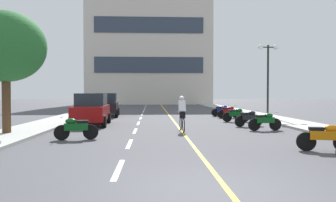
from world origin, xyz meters
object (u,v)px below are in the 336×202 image
motorcycle_2 (76,128)px  motorcycle_5 (236,115)px  parked_car_near (92,109)px  motorcycle_4 (249,118)px  roadside_tree (6,47)px  motorcycle_1 (325,137)px  motorcycle_3 (265,121)px  motorcycle_6 (229,112)px  cyclist_rider (182,113)px  motorcycle_7 (222,110)px  street_lamp_mid (268,64)px  parked_car_mid (106,105)px

motorcycle_2 → motorcycle_5: size_ratio=1.00×
parked_car_near → motorcycle_4: 8.84m
roadside_tree → motorcycle_1: (11.75, -4.52, -3.36)m
motorcycle_2 → motorcycle_1: bearing=-19.5°
parked_car_near → motorcycle_5: (8.76, 1.62, -0.44)m
motorcycle_3 → motorcycle_4: 1.98m
motorcycle_1 → motorcycle_3: (0.08, 5.70, 0.00)m
motorcycle_4 → motorcycle_6: size_ratio=0.98×
motorcycle_3 → cyclist_rider: bearing=-178.5°
motorcycle_2 → cyclist_rider: 5.15m
motorcycle_5 → roadside_tree: bearing=-153.0°
motorcycle_4 → motorcycle_6: 5.90m
roadside_tree → motorcycle_5: (11.63, 5.94, -3.36)m
motorcycle_1 → motorcycle_7: bearing=89.8°
motorcycle_3 → cyclist_rider: size_ratio=0.96×
motorcycle_1 → motorcycle_7: size_ratio=0.98×
motorcycle_2 → motorcycle_7: size_ratio=1.00×
street_lamp_mid → motorcycle_5: bearing=-137.9°
motorcycle_7 → motorcycle_3: bearing=-89.9°
motorcycle_5 → motorcycle_7: size_ratio=1.00×
motorcycle_1 → motorcycle_2: size_ratio=0.99×
motorcycle_4 → motorcycle_6: same height
motorcycle_7 → motorcycle_1: bearing=-90.2°
motorcycle_2 → motorcycle_4: size_ratio=1.02×
motorcycle_1 → motorcycle_6: same height
cyclist_rider → motorcycle_3: bearing=1.5°
street_lamp_mid → motorcycle_3: 8.70m
street_lamp_mid → motorcycle_4: bearing=-118.7°
motorcycle_1 → motorcycle_3: same height
motorcycle_5 → parked_car_mid: bearing=148.4°
street_lamp_mid → motorcycle_3: (-2.82, -7.48, -3.43)m
motorcycle_5 → motorcycle_6: bearing=85.1°
parked_car_mid → motorcycle_4: (8.88, -8.26, -0.44)m
cyclist_rider → motorcycle_1: bearing=-54.4°
motorcycle_1 → motorcycle_4: (-0.13, 7.67, 0.00)m
motorcycle_1 → motorcycle_3: 5.70m
motorcycle_3 → street_lamp_mid: bearing=69.4°
motorcycle_6 → cyclist_rider: bearing=-117.5°
roadside_tree → cyclist_rider: bearing=7.9°
street_lamp_mid → motorcycle_4: street_lamp_mid is taller
motorcycle_4 → street_lamp_mid: bearing=61.3°
street_lamp_mid → motorcycle_2: 15.62m
parked_car_near → motorcycle_6: bearing=27.6°
roadside_tree → street_lamp_mid: roadside_tree is taller
motorcycle_6 → parked_car_near: bearing=-152.4°
motorcycle_5 → cyclist_rider: (-3.88, -4.87, 0.41)m
parked_car_mid → motorcycle_1: bearing=-60.5°
parked_car_mid → cyclist_rider: size_ratio=2.43×
street_lamp_mid → parked_car_mid: street_lamp_mid is taller
motorcycle_5 → street_lamp_mid: bearing=42.1°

